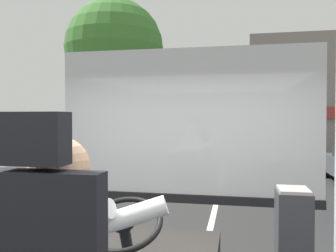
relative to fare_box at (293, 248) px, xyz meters
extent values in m
cube|color=#2C2C2C|center=(-0.85, 8.00, -1.20)|extent=(18.00, 44.00, 0.05)
cube|color=silver|center=(-0.85, 8.00, -1.17)|extent=(0.12, 39.60, 0.00)
cube|color=black|center=(-1.05, -1.39, 0.81)|extent=(0.22, 0.10, 0.18)
cube|color=black|center=(-1.05, -1.05, 0.38)|extent=(0.06, 0.01, 0.34)
sphere|color=tan|center=(-1.05, -1.23, 0.69)|extent=(0.23, 0.23, 0.23)
cylinder|color=silver|center=(-0.94, -0.98, 0.41)|extent=(0.54, 0.20, 0.24)
cylinder|color=silver|center=(-1.16, -0.98, 0.41)|extent=(0.54, 0.20, 0.24)
cylinder|color=black|center=(-1.05, -0.39, 0.08)|extent=(0.07, 0.22, 0.36)
torus|color=black|center=(-1.05, -0.47, 0.25)|extent=(0.49, 0.45, 0.24)
cylinder|color=black|center=(-1.05, -0.47, 0.25)|extent=(0.14, 0.13, 0.09)
cube|color=#333338|center=(0.00, 0.00, -0.01)|extent=(0.22, 0.27, 0.79)
cube|color=#9E9993|center=(0.00, 0.00, 0.40)|extent=(0.20, 0.24, 0.02)
cube|color=silver|center=(-0.85, 0.82, 0.85)|extent=(2.50, 0.01, 1.40)
cube|color=black|center=(-0.85, 0.82, 0.11)|extent=(2.50, 0.08, 0.08)
cylinder|color=#4C3828|center=(-4.28, 8.27, 0.46)|extent=(0.34, 0.34, 3.27)
sphere|color=#3B752D|center=(-4.28, 8.27, 3.12)|extent=(3.17, 3.17, 3.17)
cylinder|color=black|center=(2.62, 10.25, -0.95)|extent=(0.14, 0.45, 0.45)
camera|label=1|loc=(-0.38, -2.45, 0.88)|focal=37.00mm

